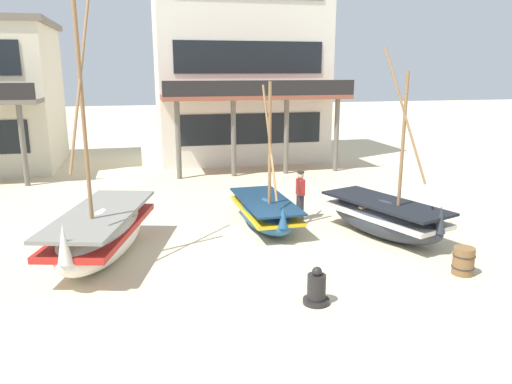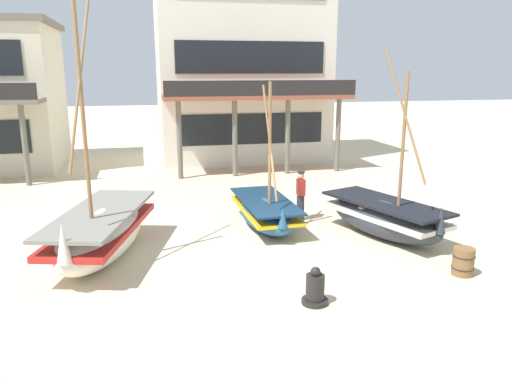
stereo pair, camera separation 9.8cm
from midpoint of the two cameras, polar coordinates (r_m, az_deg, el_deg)
ground_plane at (r=14.32m, az=0.74°, el=-6.39°), size 120.00×120.00×0.00m
fishing_boat_near_left at (r=15.95m, az=0.89°, el=-2.28°), size 1.61×3.95×4.65m
fishing_boat_centre_large at (r=13.95m, az=-17.61°, el=-4.46°), size 2.97×5.15×6.91m
fishing_boat_far_right at (r=15.54m, az=14.44°, el=-2.80°), size 2.82×4.41×5.61m
fisherman_by_hull at (r=16.70m, az=4.96°, el=-0.47°), size 0.26×0.36×1.68m
capstan_winch at (r=11.03m, az=6.73°, el=-11.08°), size 0.59×0.59×0.85m
wooden_barrel at (r=13.41m, az=22.64°, el=-7.36°), size 0.56×0.56×0.70m
harbor_building_main at (r=28.36m, az=-2.07°, el=15.08°), size 9.47×8.25×11.09m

